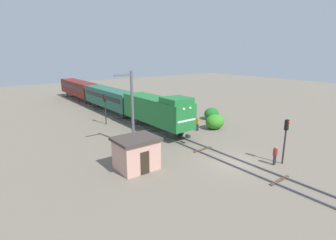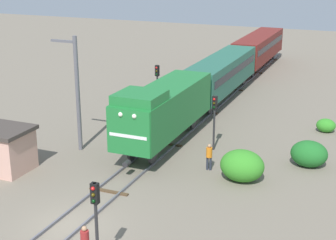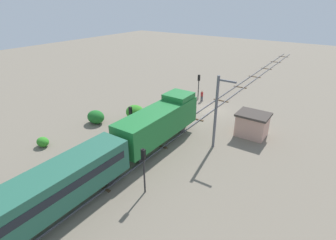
# 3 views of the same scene
# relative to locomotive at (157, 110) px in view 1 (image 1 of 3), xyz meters

# --- Properties ---
(ground_plane) EXTENTS (148.58, 148.58, 0.00)m
(ground_plane) POSITION_rel_locomotive_xyz_m (0.00, -11.99, -2.77)
(ground_plane) COLOR #756B5B
(railway_track) EXTENTS (2.40, 99.05, 0.16)m
(railway_track) POSITION_rel_locomotive_xyz_m (0.00, -11.99, -2.70)
(railway_track) COLOR #595960
(railway_track) RESTS_ON ground
(locomotive) EXTENTS (2.90, 11.60, 4.60)m
(locomotive) POSITION_rel_locomotive_xyz_m (0.00, 0.00, 0.00)
(locomotive) COLOR #1E7233
(locomotive) RESTS_ON railway_track
(passenger_car_leading) EXTENTS (2.84, 14.00, 3.66)m
(passenger_car_leading) POSITION_rel_locomotive_xyz_m (0.00, 13.34, -0.25)
(passenger_car_leading) COLOR #26604C
(passenger_car_leading) RESTS_ON railway_track
(passenger_car_trailing) EXTENTS (2.84, 14.00, 3.66)m
(passenger_car_trailing) POSITION_rel_locomotive_xyz_m (0.00, 27.94, -0.25)
(passenger_car_trailing) COLOR maroon
(passenger_car_trailing) RESTS_ON railway_track
(traffic_signal_near) EXTENTS (0.32, 0.34, 3.99)m
(traffic_signal_near) POSITION_rel_locomotive_xyz_m (3.20, -14.53, 0.01)
(traffic_signal_near) COLOR #262628
(traffic_signal_near) RESTS_ON ground
(traffic_signal_mid) EXTENTS (0.32, 0.34, 3.80)m
(traffic_signal_mid) POSITION_rel_locomotive_xyz_m (3.40, 0.68, -0.12)
(traffic_signal_mid) COLOR #262628
(traffic_signal_mid) RESTS_ON ground
(traffic_signal_far) EXTENTS (0.32, 0.34, 4.08)m
(traffic_signal_far) POSITION_rel_locomotive_xyz_m (-3.60, 7.02, 0.07)
(traffic_signal_far) COLOR #262628
(traffic_signal_far) RESTS_ON ground
(worker_near_track) EXTENTS (0.38, 0.38, 1.70)m
(worker_near_track) POSITION_rel_locomotive_xyz_m (2.40, -14.22, -1.78)
(worker_near_track) COLOR #262B38
(worker_near_track) RESTS_ON ground
(worker_by_signal) EXTENTS (0.38, 0.38, 1.70)m
(worker_by_signal) POSITION_rel_locomotive_xyz_m (4.20, -2.70, -1.78)
(worker_by_signal) COLOR #262B38
(worker_by_signal) RESTS_ON ground
(catenary_mast) EXTENTS (1.94, 0.28, 7.78)m
(catenary_mast) POSITION_rel_locomotive_xyz_m (-5.06, -2.78, 1.36)
(catenary_mast) COLOR #595960
(catenary_mast) RESTS_ON ground
(relay_hut) EXTENTS (3.50, 2.90, 2.74)m
(relay_hut) POSITION_rel_locomotive_xyz_m (-7.50, -7.59, -1.38)
(relay_hut) COLOR #D19E8C
(relay_hut) RESTS_ON ground
(bush_near) EXTENTS (1.42, 1.16, 1.03)m
(bush_near) POSITION_rel_locomotive_xyz_m (10.04, 7.44, -2.26)
(bush_near) COLOR #318926
(bush_near) RESTS_ON ground
(bush_mid) EXTENTS (2.62, 2.14, 1.90)m
(bush_mid) POSITION_rel_locomotive_xyz_m (6.49, -3.47, -1.82)
(bush_mid) COLOR #348A26
(bush_mid) RESTS_ON ground
(bush_far) EXTENTS (2.30, 1.88, 1.68)m
(bush_far) POSITION_rel_locomotive_xyz_m (9.80, 0.27, -1.94)
(bush_far) COLOR #1E6726
(bush_far) RESTS_ON ground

